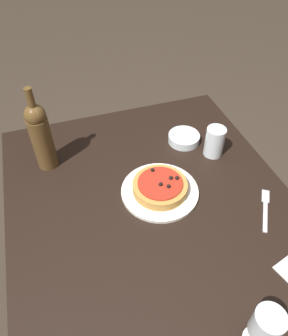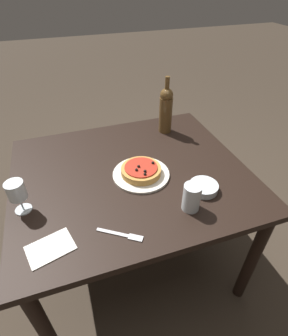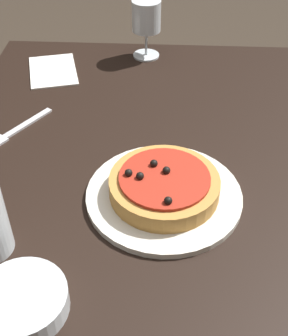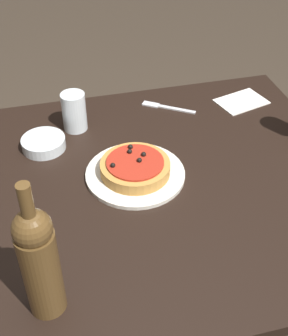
# 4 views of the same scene
# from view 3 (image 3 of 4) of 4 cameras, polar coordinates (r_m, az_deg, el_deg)

# --- Properties ---
(dining_table) EXTENTS (1.16, 1.00, 0.74)m
(dining_table) POSITION_cam_3_polar(r_m,az_deg,el_deg) (0.94, 4.93, -5.98)
(dining_table) COLOR black
(dining_table) RESTS_ON ground_plane
(dinner_plate) EXTENTS (0.28, 0.28, 0.01)m
(dinner_plate) POSITION_cam_3_polar(r_m,az_deg,el_deg) (0.85, 2.44, -3.37)
(dinner_plate) COLOR silver
(dinner_plate) RESTS_ON dining_table
(pizza) EXTENTS (0.20, 0.20, 0.05)m
(pizza) POSITION_cam_3_polar(r_m,az_deg,el_deg) (0.83, 2.47, -2.11)
(pizza) COLOR #BC843D
(pizza) RESTS_ON dinner_plate
(wine_glass) EXTENTS (0.08, 0.08, 0.15)m
(wine_glass) POSITION_cam_3_polar(r_m,az_deg,el_deg) (1.26, 0.28, 17.82)
(wine_glass) COLOR silver
(wine_glass) RESTS_ON dining_table
(side_bowl) EXTENTS (0.13, 0.13, 0.03)m
(side_bowl) POSITION_cam_3_polar(r_m,az_deg,el_deg) (0.71, -14.62, -15.46)
(side_bowl) COLOR silver
(side_bowl) RESTS_ON dining_table
(fork) EXTENTS (0.17, 0.12, 0.00)m
(fork) POSITION_cam_3_polar(r_m,az_deg,el_deg) (1.04, -15.62, 4.27)
(fork) COLOR silver
(fork) RESTS_ON dining_table
(paper_napkin) EXTENTS (0.19, 0.16, 0.00)m
(paper_napkin) POSITION_cam_3_polar(r_m,az_deg,el_deg) (1.25, -11.04, 11.56)
(paper_napkin) COLOR silver
(paper_napkin) RESTS_ON dining_table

